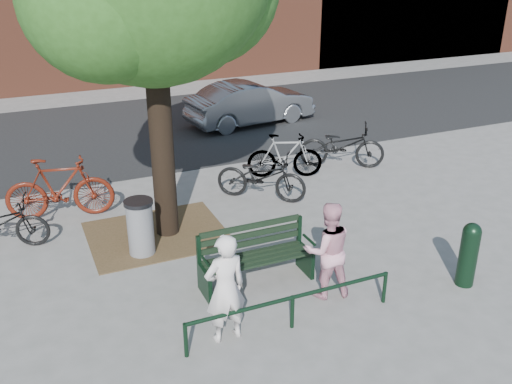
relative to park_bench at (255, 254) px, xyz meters
name	(u,v)px	position (x,y,z in m)	size (l,w,h in m)	color
ground	(257,283)	(0.00, -0.08, -0.48)	(90.00, 90.00, 0.00)	gray
dirt_pit	(157,234)	(-1.00, 2.12, -0.47)	(2.40, 2.00, 0.02)	brown
road	(135,131)	(0.00, 8.42, -0.47)	(40.00, 7.00, 0.01)	black
park_bench	(255,254)	(0.00, 0.00, 0.00)	(1.74, 0.54, 0.97)	black
guard_railing	(293,302)	(0.00, -1.28, -0.08)	(3.06, 0.06, 0.51)	black
person_left	(225,288)	(-0.90, -1.13, 0.29)	(0.56, 0.37, 1.54)	silver
person_right	(328,250)	(0.83, -0.75, 0.27)	(0.72, 0.56, 1.49)	pink
bollard	(469,252)	(2.93, -1.37, 0.08)	(0.28, 0.28, 1.04)	black
litter_bin	(140,227)	(-1.40, 1.55, 0.02)	(0.48, 0.48, 0.98)	gray
bicycle_b	(59,188)	(-2.46, 3.56, 0.12)	(0.56, 2.00, 1.20)	#50160B
bicycle_c	(261,177)	(1.37, 2.81, 0.01)	(0.65, 1.87, 0.98)	black
bicycle_d	(285,156)	(2.34, 3.71, 0.02)	(0.47, 1.67, 1.01)	gray
bicycle_e	(342,146)	(3.86, 3.76, 0.04)	(0.68, 1.96, 1.03)	black
parked_car	(250,103)	(3.28, 7.84, 0.14)	(1.30, 3.73, 1.23)	slate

